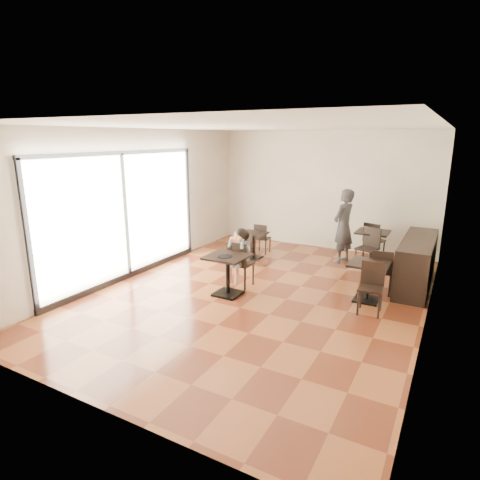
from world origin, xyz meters
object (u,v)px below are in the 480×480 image
Objects in this scene: child at (241,258)px; chair_mid_a at (382,271)px; chair_back_a at (374,241)px; cafe_table_left at (253,246)px; chair_left_a at (263,238)px; cafe_table_mid at (368,282)px; cafe_table_back at (371,247)px; child_table at (228,275)px; child_chair at (241,264)px; chair_back_b at (367,249)px; chair_left_b at (243,248)px; chair_mid_b at (371,289)px; adult_patron at (343,226)px.

child is 2.81m from chair_mid_a.
chair_back_a is (2.04, 3.29, -0.13)m from child.
child is at bearing -70.22° from cafe_table_left.
chair_left_a is at bearing 34.14° from chair_back_a.
chair_mid_a is 3.60m from chair_left_a.
cafe_table_left is at bearing 155.50° from cafe_table_mid.
chair_mid_a is at bearing -73.53° from cafe_table_back.
cafe_table_left is at bearing 44.05° from chair_back_a.
cafe_table_mid is 0.83× the size of chair_mid_a.
child_table is 0.84× the size of chair_back_a.
child_chair is 1.02× the size of chair_back_b.
chair_left_a and chair_left_b have the same top height.
child is at bearing -169.38° from cafe_table_mid.
cafe_table_back is (2.04, 2.97, -0.21)m from child.
chair_back_a is 1.00× the size of chair_back_b.
chair_mid_b is at bearing 85.74° from chair_mid_a.
child is 3.02m from adult_patron.
chair_mid_a is at bearing -14.99° from cafe_table_left.
adult_patron is (1.39, 2.67, 0.30)m from child.
cafe_table_back is 0.56m from chair_back_b.
chair_left_a is at bearing 138.20° from chair_mid_b.
child reaches higher than cafe_table_mid.
chair_left_b is 0.84× the size of chair_back_b.
cafe_table_back is (-0.43, 2.51, 0.02)m from cafe_table_mid.
chair_left_a reaches higher than cafe_table_mid.
cafe_table_mid is 1.13× the size of cafe_table_left.
chair_back_a is at bearing 58.21° from child.
child is at bearing -113.11° from chair_back_b.
child is 1.28× the size of chair_back_b.
adult_patron is 2.27× the size of chair_left_b.
chair_back_b reaches higher than chair_mid_a.
chair_left_a is (-0.68, 2.99, -0.00)m from child_table.
child_table is at bearing -107.47° from chair_back_b.
adult_patron is 1.90× the size of chair_back_b.
cafe_table_mid is at bearing -24.50° from cafe_table_left.
adult_patron reaches higher than cafe_table_mid.
chair_back_a is (-0.43, 2.82, 0.10)m from cafe_table_mid.
chair_back_b is (2.04, 2.42, -0.13)m from child.
chair_back_b is at bearing 85.91° from adult_patron.
cafe_table_mid is at bearing -169.38° from child_chair.
cafe_table_left is at bearing 86.98° from chair_left_a.
cafe_table_mid is (1.08, -2.21, -0.53)m from adult_patron.
adult_patron is at bearing -57.74° from chair_mid_a.
child_table is at bearing 99.80° from chair_left_a.
adult_patron is at bearing 66.72° from child_table.
chair_left_b reaches higher than cafe_table_mid.
chair_mid_a reaches higher than child_table.
child_chair reaches higher than chair_back_a.
child_table is 3.05m from chair_mid_a.
chair_left_b is (-2.07, -1.33, -0.51)m from adult_patron.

